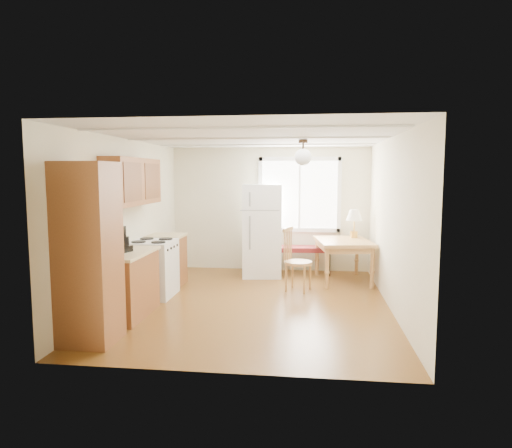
% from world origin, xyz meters
% --- Properties ---
extents(room_shell, '(4.60, 5.60, 2.62)m').
position_xyz_m(room_shell, '(0.00, 0.00, 1.25)').
color(room_shell, '#522F10').
rests_on(room_shell, ground).
extents(kitchen_run, '(0.65, 3.40, 2.20)m').
position_xyz_m(kitchen_run, '(-1.72, -0.63, 0.84)').
color(kitchen_run, brown).
rests_on(kitchen_run, ground).
extents(window_unit, '(1.64, 0.05, 1.51)m').
position_xyz_m(window_unit, '(0.60, 2.47, 1.55)').
color(window_unit, white).
rests_on(window_unit, room_shell).
extents(pendant_light, '(0.26, 0.26, 0.40)m').
position_xyz_m(pendant_light, '(0.70, 0.40, 2.24)').
color(pendant_light, black).
rests_on(pendant_light, room_shell).
extents(refrigerator, '(0.80, 0.80, 1.77)m').
position_xyz_m(refrigerator, '(-0.10, 1.90, 0.88)').
color(refrigerator, white).
rests_on(refrigerator, ground).
extents(bench, '(1.20, 0.51, 0.54)m').
position_xyz_m(bench, '(0.71, 2.16, 0.48)').
color(bench, maroon).
rests_on(bench, ground).
extents(dining_table, '(1.09, 1.35, 0.77)m').
position_xyz_m(dining_table, '(1.43, 1.60, 0.66)').
color(dining_table, '#A5753F').
rests_on(dining_table, ground).
extents(chair, '(0.51, 0.50, 1.06)m').
position_xyz_m(chair, '(0.54, 0.85, 0.61)').
color(chair, '#A5753F').
rests_on(chair, ground).
extents(table_lamp, '(0.31, 0.31, 0.53)m').
position_xyz_m(table_lamp, '(1.65, 1.96, 1.15)').
color(table_lamp, gold).
rests_on(table_lamp, dining_table).
extents(coffee_maker, '(0.24, 0.28, 0.37)m').
position_xyz_m(coffee_maker, '(-1.72, -0.88, 1.04)').
color(coffee_maker, black).
rests_on(coffee_maker, kitchen_run).
extents(kettle, '(0.10, 0.10, 0.20)m').
position_xyz_m(kettle, '(-1.81, -0.98, 0.98)').
color(kettle, red).
rests_on(kettle, kitchen_run).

